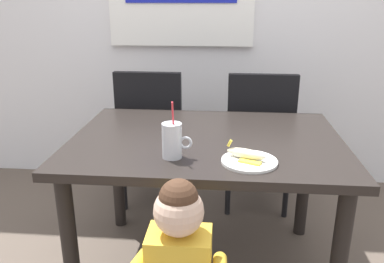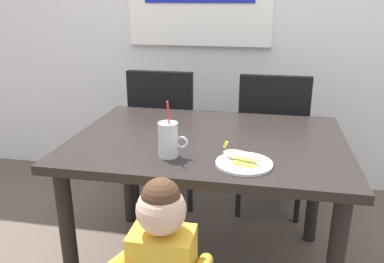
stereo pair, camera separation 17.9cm
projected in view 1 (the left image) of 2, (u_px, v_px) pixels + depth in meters
name	position (u px, v px, depth m)	size (l,w,h in m)	color
dining_table	(206.00, 157.00, 1.93)	(1.30, 0.94, 0.75)	black
dining_chair_left	(153.00, 131.00, 2.64)	(0.44, 0.45, 0.96)	black
dining_chair_right	(259.00, 134.00, 2.58)	(0.44, 0.44, 0.96)	black
toddler_standing	(179.00, 262.00, 1.36)	(0.33, 0.24, 0.84)	#3F4760
milk_cup	(172.00, 142.00, 1.64)	(0.13, 0.08, 0.25)	silver
snack_plate	(249.00, 161.00, 1.61)	(0.23, 0.23, 0.01)	white
peeled_banana	(247.00, 154.00, 1.61)	(0.17, 0.14, 0.07)	#F4EAC6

